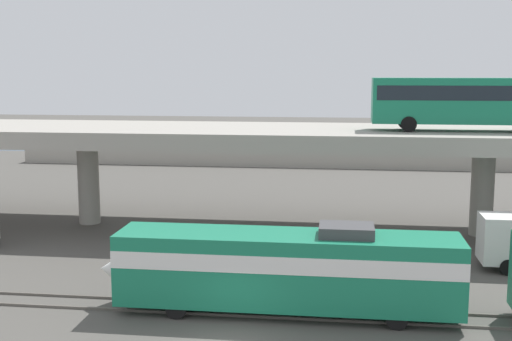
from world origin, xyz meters
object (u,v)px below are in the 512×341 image
(train_locomotive, at_px, (270,266))
(parked_car_0, at_px, (183,140))
(parked_car_1, at_px, (432,144))
(parked_car_5, at_px, (296,140))
(parked_car_2, at_px, (151,137))
(parked_car_3, at_px, (381,139))
(transit_bus_on_overpass, at_px, (467,99))
(parked_car_4, at_px, (471,143))

(train_locomotive, relative_size, parked_car_0, 3.80)
(parked_car_1, xyz_separation_m, parked_car_5, (-15.94, 1.74, -0.00))
(parked_car_0, height_order, parked_car_2, same)
(parked_car_0, bearing_deg, parked_car_3, -170.23)
(parked_car_3, bearing_deg, transit_bus_on_overpass, -85.27)
(transit_bus_on_overpass, distance_m, parked_car_2, 49.85)
(parked_car_0, relative_size, parked_car_3, 1.02)
(train_locomotive, bearing_deg, parked_car_5, -87.16)
(parked_car_3, height_order, parked_car_4, same)
(transit_bus_on_overpass, bearing_deg, parked_car_1, 86.01)
(parked_car_2, xyz_separation_m, parked_car_4, (39.19, -1.42, -0.00))
(train_locomotive, height_order, parked_car_0, train_locomotive)
(parked_car_1, distance_m, parked_car_3, 7.01)
(parked_car_2, bearing_deg, train_locomotive, -68.24)
(parked_car_1, height_order, parked_car_4, same)
(parked_car_5, bearing_deg, parked_car_4, -179.80)
(train_locomotive, distance_m, parked_car_0, 52.30)
(parked_car_0, distance_m, parked_car_1, 29.62)
(parked_car_2, height_order, parked_car_5, same)
(transit_bus_on_overpass, xyz_separation_m, parked_car_0, (-27.23, 34.43, -6.64))
(parked_car_1, bearing_deg, parked_car_0, -0.20)
(parked_car_1, bearing_deg, parked_car_4, -158.93)
(parked_car_2, relative_size, parked_car_5, 1.11)
(parked_car_2, distance_m, parked_car_3, 28.93)
(parked_car_1, bearing_deg, train_locomotive, 74.89)
(parked_car_2, distance_m, parked_car_4, 39.21)
(train_locomotive, distance_m, parked_car_4, 54.51)
(train_locomotive, height_order, parked_car_5, train_locomotive)
(transit_bus_on_overpass, height_order, parked_car_5, transit_bus_on_overpass)
(parked_car_4, bearing_deg, parked_car_3, -13.33)
(transit_bus_on_overpass, height_order, parked_car_1, transit_bus_on_overpass)
(train_locomotive, relative_size, parked_car_1, 3.54)
(train_locomotive, height_order, parked_car_3, train_locomotive)
(parked_car_0, bearing_deg, train_locomotive, 108.08)
(transit_bus_on_overpass, xyz_separation_m, parked_car_1, (2.39, 34.33, -6.64))
(parked_car_0, bearing_deg, parked_car_2, -32.70)
(train_locomotive, xyz_separation_m, parked_car_1, (13.39, 49.61, 0.25))
(parked_car_2, bearing_deg, parked_car_0, -32.70)
(train_locomotive, distance_m, transit_bus_on_overpass, 20.05)
(parked_car_4, relative_size, parked_car_5, 0.95)
(parked_car_5, bearing_deg, parked_car_3, -166.38)
(parked_car_4, bearing_deg, parked_car_1, 21.07)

